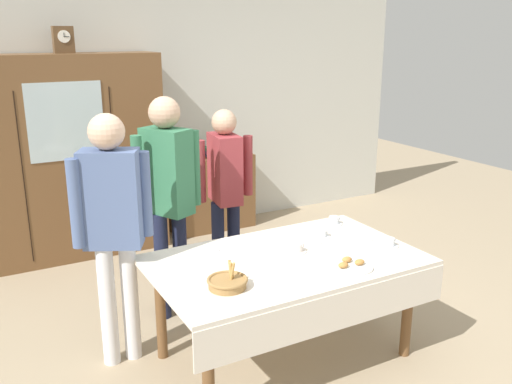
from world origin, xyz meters
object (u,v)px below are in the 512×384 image
object	(u,v)px
tea_cup_mid_right	(334,221)
spoon_center	(215,251)
pastry_plate	(350,265)
spoon_near_right	(317,244)
person_behind_table_left	(225,182)
bookshelf_low	(212,193)
tea_cup_near_left	(389,243)
book_stack	(211,152)
tea_cup_center	(321,234)
spoon_far_left	(368,241)
mantel_clock	(63,40)
dining_table	(288,273)
tea_cup_far_left	(297,248)
person_by_cabinet	(168,187)
bread_basket	(227,282)
person_behind_table_right	(113,216)
wall_cabinet	(65,159)

from	to	relation	value
tea_cup_mid_right	spoon_center	distance (m)	1.03
pastry_plate	spoon_near_right	distance (m)	0.42
person_behind_table_left	spoon_center	bearing A→B (deg)	-119.70
bookshelf_low	tea_cup_near_left	xyz separation A→B (m)	(0.09, -2.78, 0.34)
pastry_plate	tea_cup_mid_right	bearing A→B (deg)	60.91
book_stack	spoon_near_right	distance (m)	2.53
tea_cup_center	spoon_far_left	world-z (taller)	tea_cup_center
tea_cup_mid_right	mantel_clock	bearing A→B (deg)	124.48
mantel_clock	pastry_plate	size ratio (longest dim) A/B	0.86
dining_table	book_stack	distance (m)	2.73
tea_cup_far_left	spoon_center	world-z (taller)	tea_cup_far_left
spoon_center	person_by_cabinet	world-z (taller)	person_by_cabinet
spoon_center	person_behind_table_left	bearing A→B (deg)	60.30
tea_cup_far_left	person_by_cabinet	xyz separation A→B (m)	(-0.58, 0.87, 0.30)
tea_cup_mid_right	bread_basket	distance (m)	1.34
person_behind_table_right	person_by_cabinet	bearing A→B (deg)	38.94
mantel_clock	book_stack	bearing A→B (deg)	2.01
dining_table	person_behind_table_right	distance (m)	1.19
wall_cabinet	spoon_far_left	world-z (taller)	wall_cabinet
pastry_plate	person_by_cabinet	world-z (taller)	person_by_cabinet
pastry_plate	person_behind_table_right	xyz separation A→B (m)	(-1.27, 0.82, 0.29)
person_behind_table_left	spoon_far_left	bearing A→B (deg)	-67.10
wall_cabinet	person_by_cabinet	size ratio (longest dim) A/B	1.14
tea_cup_center	pastry_plate	xyz separation A→B (m)	(-0.14, -0.53, -0.02)
book_stack	spoon_center	world-z (taller)	book_stack
dining_table	book_stack	size ratio (longest dim) A/B	8.10
book_stack	spoon_near_right	size ratio (longest dim) A/B	1.82
wall_cabinet	tea_cup_mid_right	size ratio (longest dim) A/B	15.12
book_stack	tea_cup_center	bearing A→B (deg)	-95.23
spoon_far_left	bread_basket	bearing A→B (deg)	-171.20
bookshelf_low	spoon_far_left	xyz separation A→B (m)	(0.03, -2.63, 0.31)
book_stack	tea_cup_mid_right	distance (m)	2.23
dining_table	spoon_far_left	bearing A→B (deg)	0.89
person_by_cabinet	spoon_near_right	bearing A→B (deg)	-46.38
wall_cabinet	mantel_clock	bearing A→B (deg)	-0.44
tea_cup_far_left	pastry_plate	distance (m)	0.41
wall_cabinet	pastry_plate	bearing A→B (deg)	-67.67
tea_cup_near_left	tea_cup_center	world-z (taller)	same
wall_cabinet	tea_cup_mid_right	distance (m)	2.69
wall_cabinet	spoon_near_right	world-z (taller)	wall_cabinet
spoon_far_left	person_behind_table_right	size ratio (longest dim) A/B	0.07
book_stack	person_by_cabinet	xyz separation A→B (m)	(-1.11, -1.69, 0.16)
bookshelf_low	person_by_cabinet	distance (m)	2.11
bookshelf_low	person_by_cabinet	bearing A→B (deg)	-123.32
wall_cabinet	tea_cup_far_left	world-z (taller)	wall_cabinet
bread_basket	person_behind_table_left	size ratio (longest dim) A/B	0.15
wall_cabinet	tea_cup_center	bearing A→B (deg)	-60.58
bookshelf_low	bread_basket	size ratio (longest dim) A/B	3.88
bookshelf_low	person_behind_table_right	xyz separation A→B (m)	(-1.63, -2.11, 0.61)
bookshelf_low	tea_cup_center	size ratio (longest dim) A/B	7.17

